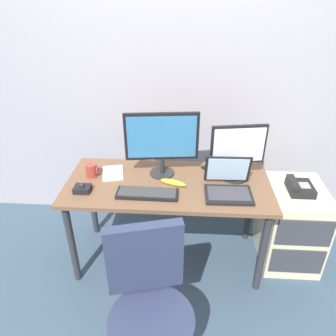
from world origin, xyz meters
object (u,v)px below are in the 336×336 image
banana (173,182)px  desk_phone (299,187)px  coffee_mug (92,170)px  trackball_mouse (82,188)px  monitor_side (238,149)px  keyboard (147,193)px  office_chair (150,318)px  laptop (228,185)px  paper_notepad (113,173)px  file_cabinet (290,224)px  monitor_main (162,140)px  cell_phone (210,170)px

banana → desk_phone: bearing=5.6°
coffee_mug → trackball_mouse: bearing=-93.6°
monitor_side → keyboard: 0.69m
office_chair → banana: 0.89m
trackball_mouse → coffee_mug: size_ratio=1.12×
desk_phone → coffee_mug: coffee_mug is taller
desk_phone → laptop: laptop is taller
trackball_mouse → paper_notepad: 0.29m
desk_phone → keyboard: 1.09m
file_cabinet → laptop: (-0.54, -0.17, 0.45)m
desk_phone → coffee_mug: size_ratio=2.04×
monitor_main → paper_notepad: bearing=-176.6°
file_cabinet → desk_phone: (-0.01, -0.02, 0.35)m
office_chair → paper_notepad: (-0.38, 0.95, 0.31)m
monitor_main → paper_notepad: monitor_main is taller
office_chair → keyboard: (-0.09, 0.69, 0.32)m
cell_phone → laptop: bearing=-109.7°
monitor_side → keyboard: size_ratio=0.99×
monitor_main → keyboard: bearing=-105.1°
trackball_mouse → coffee_mug: 0.20m
paper_notepad → monitor_side: bearing=-0.2°
monitor_main → banana: size_ratio=2.74×
trackball_mouse → cell_phone: bearing=21.1°
banana → office_chair: bearing=-95.4°
office_chair → monitor_side: size_ratio=2.25×
monitor_side → keyboard: (-0.61, -0.26, -0.22)m
cell_phone → banana: (-0.27, -0.22, 0.02)m
monitor_main → cell_phone: (0.36, 0.07, -0.27)m
monitor_main → paper_notepad: size_ratio=2.50×
keyboard → paper_notepad: size_ratio=1.98×
banana → laptop: bearing=-9.7°
monitor_side → coffee_mug: monitor_side is taller
laptop → banana: laptop is taller
monitor_main → banana: monitor_main is taller
monitor_main → paper_notepad: (-0.36, -0.02, -0.27)m
file_cabinet → office_chair: (-0.99, -0.93, 0.09)m
paper_notepad → cell_phone: 0.73m
cell_phone → desk_phone: bearing=-51.1°
monitor_main → desk_phone: bearing=-3.4°
desk_phone → coffee_mug: 1.50m
file_cabinet → cell_phone: cell_phone is taller
file_cabinet → keyboard: keyboard is taller
keyboard → monitor_side: bearing=23.1°
coffee_mug → paper_notepad: 0.15m
monitor_main → cell_phone: bearing=11.5°
file_cabinet → trackball_mouse: size_ratio=5.80×
desk_phone → coffee_mug: bearing=-179.8°
keyboard → cell_phone: size_ratio=2.90×
paper_notepad → cell_phone: paper_notepad is taller
coffee_mug → office_chair: bearing=-60.3°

